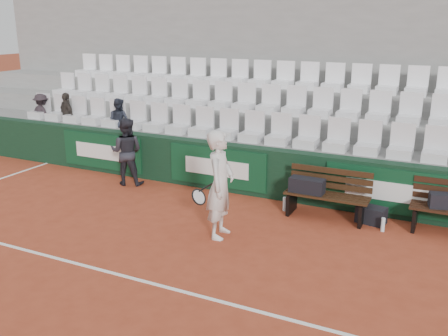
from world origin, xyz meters
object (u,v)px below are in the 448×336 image
(tennis_player, at_px, (220,185))
(spectator_a, at_px, (40,97))
(bench_left, at_px, (326,206))
(water_bottle_near, at_px, (285,204))
(water_bottle_far, at_px, (383,225))
(sports_bag_left, at_px, (307,185))
(spectator_b, at_px, (66,98))
(sports_bag_right, at_px, (446,201))
(ball_kid, at_px, (127,152))
(spectator_c, at_px, (118,103))
(sports_bag_ground, at_px, (371,215))

(tennis_player, height_order, spectator_a, spectator_a)
(bench_left, height_order, water_bottle_near, bench_left)
(tennis_player, bearing_deg, water_bottle_far, 29.40)
(sports_bag_left, height_order, spectator_a, spectator_a)
(water_bottle_far, relative_size, spectator_b, 0.21)
(sports_bag_left, height_order, sports_bag_right, sports_bag_left)
(water_bottle_far, bearing_deg, ball_kid, 177.78)
(water_bottle_near, distance_m, spectator_a, 7.33)
(spectator_b, bearing_deg, bench_left, -166.72)
(spectator_c, bearing_deg, sports_bag_left, 166.89)
(sports_bag_right, distance_m, ball_kid, 6.36)
(sports_bag_ground, bearing_deg, tennis_player, -142.64)
(spectator_a, distance_m, spectator_b, 0.86)
(sports_bag_left, xyz_separation_m, tennis_player, (-1.02, -1.48, 0.31))
(sports_bag_right, height_order, tennis_player, tennis_player)
(sports_bag_ground, bearing_deg, spectator_b, 172.63)
(sports_bag_right, relative_size, sports_bag_ground, 1.06)
(sports_bag_ground, xyz_separation_m, spectator_a, (-8.69, 1.01, 1.39))
(bench_left, relative_size, water_bottle_near, 5.65)
(sports_bag_ground, bearing_deg, spectator_c, 170.73)
(sports_bag_left, xyz_separation_m, spectator_c, (-5.06, 1.18, 0.98))
(spectator_a, bearing_deg, sports_bag_ground, 178.66)
(sports_bag_ground, bearing_deg, water_bottle_far, -49.68)
(water_bottle_near, xyz_separation_m, spectator_c, (-4.63, 1.11, 1.43))
(water_bottle_near, bearing_deg, spectator_b, 169.89)
(spectator_a, bearing_deg, spectator_b, -174.69)
(sports_bag_ground, height_order, spectator_a, spectator_a)
(tennis_player, relative_size, spectator_c, 1.59)
(water_bottle_far, xyz_separation_m, spectator_c, (-6.45, 1.30, 1.44))
(tennis_player, bearing_deg, sports_bag_right, 27.62)
(ball_kid, bearing_deg, sports_bag_left, 160.46)
(ball_kid, xyz_separation_m, spectator_c, (-1.00, 1.09, 0.83))
(bench_left, height_order, ball_kid, ball_kid)
(bench_left, height_order, spectator_a, spectator_a)
(water_bottle_near, xyz_separation_m, water_bottle_far, (1.82, -0.19, -0.01))
(tennis_player, xyz_separation_m, ball_kid, (-3.03, 1.57, -0.16))
(sports_bag_right, bearing_deg, sports_bag_ground, -175.61)
(sports_bag_ground, xyz_separation_m, water_bottle_near, (-1.57, -0.10, -0.02))
(spectator_b, height_order, spectator_c, spectator_b)
(bench_left, xyz_separation_m, spectator_c, (-5.42, 1.14, 1.34))
(sports_bag_left, xyz_separation_m, sports_bag_right, (2.31, 0.26, -0.01))
(ball_kid, bearing_deg, tennis_player, 134.27)
(ball_kid, distance_m, spectator_c, 1.70)
(bench_left, xyz_separation_m, water_bottle_far, (1.03, -0.17, -0.10))
(water_bottle_near, bearing_deg, spectator_a, 171.09)
(sports_bag_left, distance_m, water_bottle_near, 0.63)
(spectator_b, bearing_deg, spectator_a, 22.44)
(sports_bag_left, bearing_deg, water_bottle_near, 171.33)
(tennis_player, bearing_deg, sports_bag_ground, 37.36)
(sports_bag_left, distance_m, water_bottle_far, 1.47)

